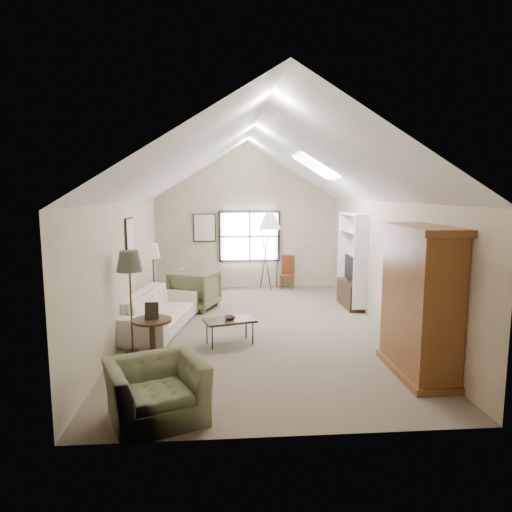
{
  "coord_description": "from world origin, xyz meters",
  "views": [
    {
      "loc": [
        -0.71,
        -8.68,
        2.69
      ],
      "look_at": [
        0.0,
        0.4,
        1.4
      ],
      "focal_mm": 32.0,
      "sensor_mm": 36.0,
      "label": 1
    }
  ],
  "objects": [
    {
      "name": "coffee_table",
      "position": [
        -0.57,
        -0.86,
        0.23
      ],
      "size": [
        0.99,
        0.72,
        0.45
      ],
      "primitive_type": "cube",
      "rotation": [
        0.0,
        0.0,
        0.29
      ],
      "color": "#352615",
      "rests_on": "ground"
    },
    {
      "name": "window",
      "position": [
        0.1,
        3.96,
        1.45
      ],
      "size": [
        1.72,
        0.08,
        1.42
      ],
      "primitive_type": "cube",
      "color": "black",
      "rests_on": "room_shell"
    },
    {
      "name": "dark_lamp",
      "position": [
        -2.2,
        -1.19,
        0.88
      ],
      "size": [
        0.5,
        0.5,
        1.77
      ],
      "primitive_type": null,
      "rotation": [
        0.0,
        0.0,
        -0.19
      ],
      "color": "#2B2F21",
      "rests_on": "ground"
    },
    {
      "name": "armchair_far",
      "position": [
        -1.31,
        1.74,
        0.45
      ],
      "size": [
        1.26,
        1.28,
        0.9
      ],
      "primitive_type": "imported",
      "rotation": [
        0.0,
        0.0,
        2.75
      ],
      "color": "#656E4D",
      "rests_on": "ground"
    },
    {
      "name": "armoire",
      "position": [
        2.18,
        -2.4,
        1.1
      ],
      "size": [
        0.6,
        1.5,
        2.2
      ],
      "primitive_type": "cube",
      "color": "brown",
      "rests_on": "ground"
    },
    {
      "name": "media_console",
      "position": [
        2.32,
        1.6,
        0.3
      ],
      "size": [
        0.34,
        1.18,
        0.6
      ],
      "primitive_type": "cube",
      "color": "#382316",
      "rests_on": "ground"
    },
    {
      "name": "tan_lamp",
      "position": [
        -2.2,
        1.41,
        0.79
      ],
      "size": [
        0.37,
        0.37,
        1.59
      ],
      "primitive_type": null,
      "rotation": [
        0.0,
        0.0,
        -0.19
      ],
      "color": "tan",
      "rests_on": "ground"
    },
    {
      "name": "side_chair",
      "position": [
        1.13,
        3.7,
        0.46
      ],
      "size": [
        0.46,
        0.46,
        0.92
      ],
      "primitive_type": "cube",
      "rotation": [
        0.0,
        0.0,
        -0.34
      ],
      "color": "brown",
      "rests_on": "ground"
    },
    {
      "name": "side_table",
      "position": [
        -1.84,
        -1.39,
        0.32
      ],
      "size": [
        0.75,
        0.75,
        0.64
      ],
      "primitive_type": "cylinder",
      "rotation": [
        0.0,
        0.0,
        -0.19
      ],
      "color": "#311C14",
      "rests_on": "ground"
    },
    {
      "name": "tv_panel",
      "position": [
        2.32,
        1.6,
        0.92
      ],
      "size": [
        0.05,
        0.9,
        0.55
      ],
      "primitive_type": "cube",
      "color": "black",
      "rests_on": "media_console"
    },
    {
      "name": "room_shell",
      "position": [
        0.0,
        0.0,
        3.21
      ],
      "size": [
        5.01,
        8.01,
        4.0
      ],
      "color": "#746653",
      "rests_on": "ground"
    },
    {
      "name": "skylight",
      "position": [
        1.3,
        0.9,
        3.22
      ],
      "size": [
        0.8,
        1.2,
        0.52
      ],
      "primitive_type": null,
      "color": "white",
      "rests_on": "room_shell"
    },
    {
      "name": "armchair_near",
      "position": [
        -1.49,
        -3.49,
        0.36
      ],
      "size": [
        1.37,
        1.3,
        0.71
      ],
      "primitive_type": "imported",
      "rotation": [
        0.0,
        0.0,
        0.39
      ],
      "color": "#616446",
      "rests_on": "ground"
    },
    {
      "name": "wall_art",
      "position": [
        -1.88,
        1.94,
        1.73
      ],
      "size": [
        1.97,
        3.71,
        0.88
      ],
      "color": "black",
      "rests_on": "room_shell"
    },
    {
      "name": "sofa",
      "position": [
        -1.94,
        0.21,
        0.37
      ],
      "size": [
        1.46,
        2.68,
        0.74
      ],
      "primitive_type": "imported",
      "rotation": [
        0.0,
        0.0,
        1.38
      ],
      "color": "beige",
      "rests_on": "ground"
    },
    {
      "name": "tripod_lamp",
      "position": [
        0.63,
        3.7,
        1.07
      ],
      "size": [
        0.69,
        0.69,
        2.14
      ],
      "primitive_type": null,
      "rotation": [
        0.0,
        0.0,
        0.11
      ],
      "color": "silver",
      "rests_on": "ground"
    },
    {
      "name": "tv_alcove",
      "position": [
        2.34,
        1.6,
        1.15
      ],
      "size": [
        0.32,
        1.3,
        2.1
      ],
      "primitive_type": "cube",
      "color": "white",
      "rests_on": "ground"
    },
    {
      "name": "bowl",
      "position": [
        -0.57,
        -0.86,
        0.48
      ],
      "size": [
        0.26,
        0.26,
        0.05
      ],
      "primitive_type": "imported",
      "rotation": [
        0.0,
        0.0,
        0.29
      ],
      "color": "#392117",
      "rests_on": "coffee_table"
    }
  ]
}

